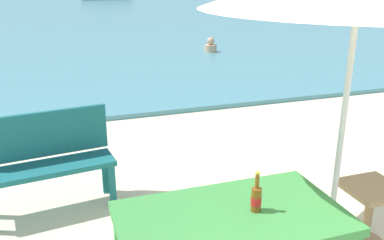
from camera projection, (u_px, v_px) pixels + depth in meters
name	position (u px, v px, depth m)	size (l,w,h in m)	color
sea_water	(74.00, 6.00, 29.22)	(120.00, 50.00, 0.08)	teal
picnic_table_green	(231.00, 229.00, 2.62)	(1.40, 0.80, 0.76)	#3D8C42
beer_bottle_amber	(256.00, 197.00, 2.59)	(0.07, 0.07, 0.26)	brown
side_table_wood	(369.00, 207.00, 3.45)	(0.44, 0.44, 0.54)	tan
bench_teal_center	(47.00, 156.00, 3.94)	(1.24, 0.50, 0.95)	#196066
swimmer_person	(211.00, 46.00, 11.78)	(0.34, 0.34, 0.41)	tan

